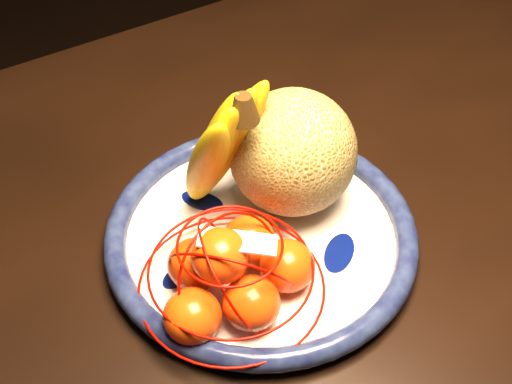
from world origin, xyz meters
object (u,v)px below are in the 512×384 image
fruit_bowl (261,235)px  cantaloupe (293,152)px  dining_table (263,282)px  banana_bunch (216,146)px  mandarin_bag (232,274)px

fruit_bowl → cantaloupe: cantaloupe is taller
dining_table → banana_bunch: bearing=117.3°
banana_bunch → dining_table: bearing=-88.0°
dining_table → fruit_bowl: (-0.01, -0.01, 0.09)m
mandarin_bag → fruit_bowl: bearing=37.0°
dining_table → mandarin_bag: (-0.07, -0.05, 0.12)m
cantaloupe → mandarin_bag: (-0.12, -0.08, -0.04)m
cantaloupe → banana_bunch: size_ratio=0.74×
banana_bunch → mandarin_bag: 0.13m
dining_table → banana_bunch: banana_bunch is taller
dining_table → mandarin_bag: 0.15m
banana_bunch → mandarin_bag: size_ratio=0.90×
dining_table → banana_bunch: (-0.02, 0.05, 0.18)m
mandarin_bag → banana_bunch: bearing=66.0°
cantaloupe → banana_bunch: bearing=160.3°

